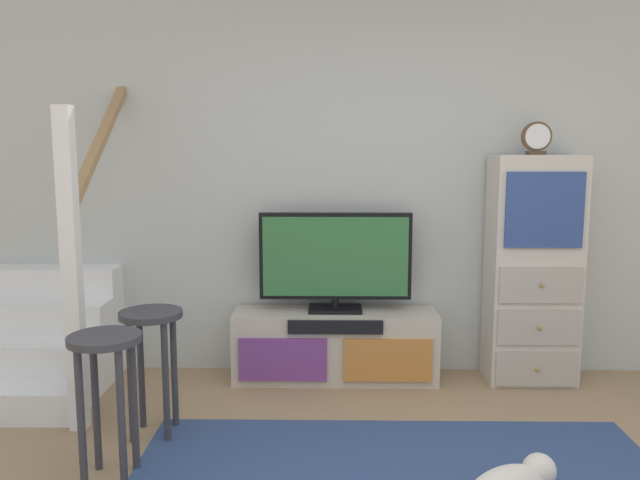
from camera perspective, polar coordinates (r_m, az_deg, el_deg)
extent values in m
cube|color=#B2B7B2|center=(4.49, 5.22, 5.33)|extent=(6.40, 0.12, 2.70)
cube|color=#BCB29E|center=(4.42, 1.35, -9.36)|extent=(1.38, 0.36, 0.48)
cube|color=#70387F|center=(4.26, -3.34, -10.60)|extent=(0.58, 0.02, 0.29)
cube|color=#BC7533|center=(4.27, 6.07, -10.61)|extent=(0.58, 0.02, 0.29)
cube|color=black|center=(4.19, 1.38, -7.77)|extent=(0.62, 0.02, 0.09)
cube|color=black|center=(4.37, 1.36, -6.16)|extent=(0.36, 0.22, 0.02)
cylinder|color=black|center=(4.36, 1.36, -5.63)|extent=(0.05, 0.05, 0.06)
cube|color=black|center=(4.30, 1.38, -1.44)|extent=(1.02, 0.05, 0.59)
cube|color=#2D6B38|center=(4.27, 1.38, -1.51)|extent=(0.97, 0.01, 0.54)
cube|color=beige|center=(4.51, 18.41, -2.55)|extent=(0.58, 0.34, 1.53)
cube|color=#ADA497|center=(4.50, 18.74, -10.81)|extent=(0.53, 0.02, 0.24)
sphere|color=olive|center=(4.49, 18.81, -10.88)|extent=(0.03, 0.03, 0.03)
cube|color=#ADA497|center=(4.42, 18.91, -7.37)|extent=(0.53, 0.02, 0.24)
sphere|color=olive|center=(4.40, 18.98, -7.43)|extent=(0.03, 0.03, 0.03)
cube|color=#ADA497|center=(4.36, 19.08, -3.81)|extent=(0.53, 0.02, 0.24)
sphere|color=olive|center=(4.34, 19.15, -3.86)|extent=(0.03, 0.03, 0.03)
cube|color=#2D4784|center=(4.28, 19.39, 2.53)|extent=(0.49, 0.02, 0.48)
cube|color=#4C3823|center=(4.41, 18.67, 7.36)|extent=(0.11, 0.08, 0.02)
cylinder|color=brown|center=(4.41, 18.73, 8.74)|extent=(0.19, 0.04, 0.19)
cylinder|color=silver|center=(4.39, 18.84, 8.74)|extent=(0.16, 0.01, 0.16)
cube|color=white|center=(4.29, -26.35, -12.84)|extent=(0.90, 0.26, 0.19)
cube|color=white|center=(4.48, -24.90, -10.58)|extent=(0.90, 0.26, 0.38)
cube|color=white|center=(4.67, -23.58, -8.50)|extent=(0.90, 0.26, 0.57)
cube|color=white|center=(4.88, -22.38, -6.58)|extent=(0.90, 0.26, 0.76)
cube|color=white|center=(5.09, -21.29, -4.82)|extent=(0.90, 0.26, 0.95)
cube|color=white|center=(3.76, -21.24, -2.70)|extent=(0.09, 0.09, 1.80)
cube|color=#9E7547|center=(4.30, -18.53, 9.48)|extent=(0.06, 1.33, 0.99)
cylinder|color=#333338|center=(3.24, -20.52, -14.77)|extent=(0.04, 0.04, 0.68)
cylinder|color=#333338|center=(3.18, -17.27, -15.07)|extent=(0.04, 0.04, 0.68)
cylinder|color=#333338|center=(3.40, -19.35, -13.58)|extent=(0.04, 0.04, 0.68)
cylinder|color=#333338|center=(3.34, -16.25, -13.83)|extent=(0.04, 0.04, 0.68)
cylinder|color=#333338|center=(3.17, -18.64, -8.33)|extent=(0.34, 0.34, 0.03)
cylinder|color=#333338|center=(3.64, -16.50, -12.08)|extent=(0.04, 0.04, 0.67)
cylinder|color=#333338|center=(3.59, -13.58, -12.26)|extent=(0.04, 0.04, 0.67)
cylinder|color=#333338|center=(3.81, -15.65, -11.13)|extent=(0.04, 0.04, 0.67)
cylinder|color=#333338|center=(3.76, -12.86, -11.28)|extent=(0.04, 0.04, 0.67)
cylinder|color=#333338|center=(3.60, -14.85, -6.42)|extent=(0.34, 0.34, 0.03)
sphere|color=beige|center=(3.18, 18.94, -18.83)|extent=(0.15, 0.15, 0.15)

